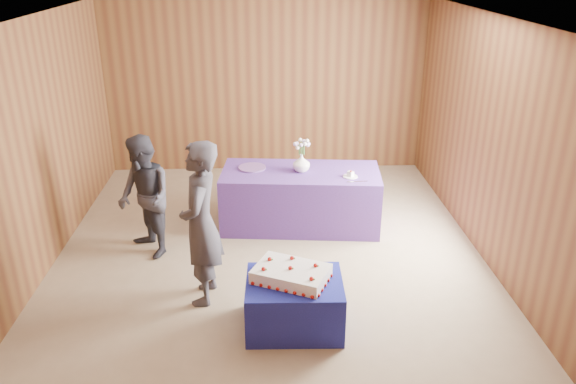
{
  "coord_description": "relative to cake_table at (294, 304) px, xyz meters",
  "views": [
    {
      "loc": [
        -0.05,
        -5.77,
        3.31
      ],
      "look_at": [
        0.22,
        0.1,
        0.79
      ],
      "focal_mm": 35.0,
      "sensor_mm": 36.0,
      "label": 1
    }
  ],
  "objects": [
    {
      "name": "vase",
      "position": [
        0.21,
        2.18,
        0.61
      ],
      "size": [
        0.29,
        0.29,
        0.22
      ],
      "primitive_type": "imported",
      "rotation": [
        0.0,
        0.0,
        -0.46
      ],
      "color": "white",
      "rests_on": "serving_table"
    },
    {
      "name": "plate",
      "position": [
        0.8,
        1.96,
        0.51
      ],
      "size": [
        0.24,
        0.24,
        0.01
      ],
      "primitive_type": "cylinder",
      "rotation": [
        0.0,
        0.0,
        -0.47
      ],
      "color": "white",
      "rests_on": "serving_table"
    },
    {
      "name": "guest_right",
      "position": [
        -1.63,
        1.5,
        0.47
      ],
      "size": [
        0.85,
        0.89,
        1.45
      ],
      "primitive_type": "imported",
      "rotation": [
        0.0,
        0.0,
        -0.97
      ],
      "color": "#31313B",
      "rests_on": "ground"
    },
    {
      "name": "knife",
      "position": [
        0.86,
        1.79,
        0.5
      ],
      "size": [
        0.26,
        0.04,
        0.0
      ],
      "primitive_type": "cube",
      "rotation": [
        0.0,
        0.0,
        0.07
      ],
      "color": "silver",
      "rests_on": "serving_table"
    },
    {
      "name": "cake_slice",
      "position": [
        0.8,
        1.95,
        0.54
      ],
      "size": [
        0.09,
        0.09,
        0.08
      ],
      "rotation": [
        0.0,
        0.0,
        -0.82
      ],
      "color": "silver",
      "rests_on": "plate"
    },
    {
      "name": "room_shell",
      "position": [
        -0.21,
        1.32,
        1.55
      ],
      "size": [
        5.04,
        6.04,
        2.72
      ],
      "color": "brown",
      "rests_on": "ground"
    },
    {
      "name": "platter",
      "position": [
        -0.41,
        2.31,
        0.51
      ],
      "size": [
        0.45,
        0.45,
        0.02
      ],
      "primitive_type": "cylinder",
      "rotation": [
        0.0,
        0.0,
        -0.34
      ],
      "color": "#704B96",
      "rests_on": "serving_table"
    },
    {
      "name": "guest_left",
      "position": [
        -0.89,
        0.53,
        0.6
      ],
      "size": [
        0.45,
        0.65,
        1.7
      ],
      "primitive_type": "imported",
      "rotation": [
        0.0,
        0.0,
        -1.64
      ],
      "color": "#35343E",
      "rests_on": "ground"
    },
    {
      "name": "cake_table",
      "position": [
        0.0,
        0.0,
        0.0
      ],
      "size": [
        0.92,
        0.73,
        0.5
      ],
      "primitive_type": "cube",
      "rotation": [
        0.0,
        0.0,
        -0.03
      ],
      "color": "#1B1F95",
      "rests_on": "ground"
    },
    {
      "name": "serving_table",
      "position": [
        0.2,
        2.18,
        0.12
      ],
      "size": [
        2.07,
        1.08,
        0.75
      ],
      "primitive_type": "cube",
      "rotation": [
        0.0,
        0.0,
        -0.09
      ],
      "color": "#53338D",
      "rests_on": "ground"
    },
    {
      "name": "ground",
      "position": [
        -0.21,
        1.32,
        -0.25
      ],
      "size": [
        6.0,
        6.0,
        0.0
      ],
      "primitive_type": "plane",
      "color": "gray",
      "rests_on": "ground"
    },
    {
      "name": "flower_spray",
      "position": [
        0.21,
        2.18,
        0.86
      ],
      "size": [
        0.22,
        0.22,
        0.17
      ],
      "color": "#2A692C",
      "rests_on": "vase"
    },
    {
      "name": "sheet_cake",
      "position": [
        -0.03,
        0.03,
        0.31
      ],
      "size": [
        0.82,
        0.72,
        0.16
      ],
      "rotation": [
        0.0,
        0.0,
        -0.44
      ],
      "color": "silver",
      "rests_on": "cake_table"
    }
  ]
}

